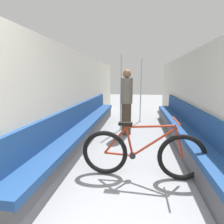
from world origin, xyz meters
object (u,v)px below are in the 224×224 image
(grab_pole_far, at_px, (121,95))
(grab_pole_near, at_px, (141,92))
(bench_seat_row_left, at_px, (85,128))
(bicycle, at_px, (142,154))
(bench_seat_row_right, at_px, (184,132))
(passenger_standing, at_px, (127,102))

(grab_pole_far, bearing_deg, grab_pole_near, 63.31)
(bench_seat_row_left, xyz_separation_m, grab_pole_far, (0.76, 0.89, 0.70))
(bench_seat_row_left, bearing_deg, bicycle, -47.91)
(bench_seat_row_left, xyz_separation_m, grab_pole_near, (1.31, 1.99, 0.70))
(grab_pole_near, bearing_deg, bicycle, -90.10)
(grab_pole_near, bearing_deg, bench_seat_row_left, -123.41)
(bench_seat_row_right, height_order, passenger_standing, passenger_standing)
(passenger_standing, bearing_deg, bench_seat_row_left, -108.18)
(bicycle, xyz_separation_m, grab_pole_far, (-0.55, 2.34, 0.63))
(bicycle, relative_size, passenger_standing, 1.08)
(bicycle, height_order, grab_pole_far, grab_pole_far)
(bench_seat_row_right, bearing_deg, grab_pole_far, 148.99)
(passenger_standing, bearing_deg, bicycle, -37.38)
(bench_seat_row_right, distance_m, bicycle, 1.72)
(bench_seat_row_left, height_order, bench_seat_row_right, same)
(bicycle, height_order, passenger_standing, passenger_standing)
(bench_seat_row_right, bearing_deg, bicycle, -122.91)
(grab_pole_near, height_order, grab_pole_far, same)
(bench_seat_row_right, height_order, grab_pole_near, grab_pole_near)
(bench_seat_row_left, xyz_separation_m, bench_seat_row_right, (2.24, 0.00, 0.00))
(bicycle, distance_m, grab_pole_far, 2.48)
(bench_seat_row_left, relative_size, passenger_standing, 3.28)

